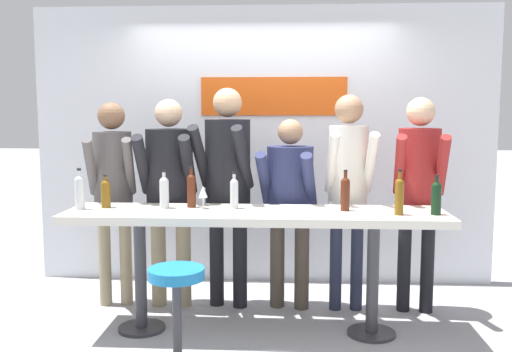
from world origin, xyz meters
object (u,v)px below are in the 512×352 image
at_px(person_center_left, 227,173).
at_px(person_right, 419,180).
at_px(person_left, 169,180).
at_px(wine_bottle_5, 399,195).
at_px(wine_bottle_1, 191,189).
at_px(wine_bottle_7, 164,191).
at_px(wine_bottle_2, 436,196).
at_px(person_center, 290,194).
at_px(person_center_right, 348,176).
at_px(person_far_left, 113,179).
at_px(tasting_table, 255,227).
at_px(bar_stool, 177,302).
at_px(wine_bottle_0, 234,192).
at_px(wine_bottle_4, 106,192).
at_px(wine_bottle_6, 345,192).
at_px(wine_glass_0, 203,193).
at_px(wine_bottle_3, 80,191).

xyz_separation_m(person_center_left, person_right, (1.57, -0.05, -0.04)).
relative_size(person_left, wine_bottle_5, 5.39).
height_order(wine_bottle_1, wine_bottle_7, wine_bottle_1).
relative_size(wine_bottle_2, wine_bottle_7, 0.99).
bearing_deg(wine_bottle_2, person_center_left, 157.71).
distance_m(person_center, person_right, 1.06).
relative_size(person_center_left, wine_bottle_2, 6.49).
distance_m(person_center_right, wine_bottle_5, 0.70).
bearing_deg(person_far_left, wine_bottle_5, -25.80).
xyz_separation_m(tasting_table, bar_stool, (-0.47, -0.63, -0.37)).
xyz_separation_m(tasting_table, wine_bottle_5, (1.03, -0.10, 0.27)).
xyz_separation_m(person_left, wine_bottle_0, (0.59, -0.45, -0.03)).
relative_size(wine_bottle_2, wine_bottle_4, 1.13).
relative_size(wine_bottle_6, wine_glass_0, 1.73).
xyz_separation_m(person_right, wine_bottle_6, (-0.64, -0.47, -0.04)).
bearing_deg(wine_bottle_7, person_far_left, 139.50).
distance_m(person_center_right, wine_bottle_1, 1.30).
bearing_deg(person_far_left, wine_glass_0, -39.71).
distance_m(person_center_left, wine_bottle_7, 0.65).
relative_size(wine_bottle_0, wine_glass_0, 1.58).
xyz_separation_m(person_center_right, wine_bottle_1, (-1.23, -0.40, -0.06)).
distance_m(person_center, wine_bottle_1, 0.87).
height_order(tasting_table, person_right, person_right).
distance_m(person_left, person_center_right, 1.49).
bearing_deg(wine_bottle_0, wine_bottle_1, 173.34).
bearing_deg(wine_bottle_7, wine_bottle_4, -179.55).
bearing_deg(person_center, tasting_table, -103.77).
distance_m(person_right, wine_bottle_2, 0.60).
xyz_separation_m(tasting_table, wine_bottle_6, (0.66, 0.05, 0.26)).
relative_size(tasting_table, wine_bottle_0, 10.11).
distance_m(wine_bottle_2, wine_glass_0, 1.70).
xyz_separation_m(wine_bottle_5, wine_bottle_7, (-1.73, 0.18, -0.01)).
distance_m(bar_stool, person_center_left, 1.41).
distance_m(tasting_table, wine_glass_0, 0.47).
xyz_separation_m(person_center, wine_glass_0, (-0.65, -0.49, 0.07)).
bearing_deg(wine_bottle_6, wine_glass_0, 179.06).
bearing_deg(person_right, wine_bottle_4, -162.37).
xyz_separation_m(person_far_left, wine_bottle_3, (-0.08, -0.55, -0.02)).
xyz_separation_m(bar_stool, wine_bottle_6, (1.14, 0.68, 0.63)).
bearing_deg(wine_bottle_2, wine_bottle_0, 173.19).
relative_size(person_center_right, wine_bottle_1, 5.71).
distance_m(wine_bottle_4, wine_glass_0, 0.75).
bearing_deg(person_left, person_center, 0.80).
distance_m(bar_stool, person_far_left, 1.55).
distance_m(wine_bottle_6, wine_bottle_7, 1.36).
relative_size(person_far_left, wine_bottle_7, 6.00).
bearing_deg(person_center, bar_stool, -110.48).
bearing_deg(person_center_left, wine_bottle_1, -107.18).
height_order(person_right, wine_bottle_7, person_right).
bearing_deg(wine_bottle_0, person_right, 15.97).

